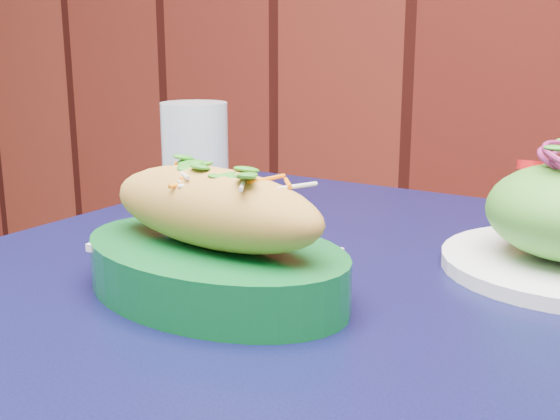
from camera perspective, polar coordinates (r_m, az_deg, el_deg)
The scene contains 3 objects.
cafe_table at distance 0.56m, azimuth 7.85°, elevation -16.23°, with size 0.84×0.84×0.75m.
banh_mi_basket at distance 0.54m, azimuth -5.43°, elevation -2.64°, with size 0.25×0.18×0.11m.
water_glass at distance 0.81m, azimuth -6.91°, elevation 4.35°, with size 0.08×0.08×0.12m, color silver.
Camera 1 is at (0.60, 1.22, 0.94)m, focal length 45.00 mm.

